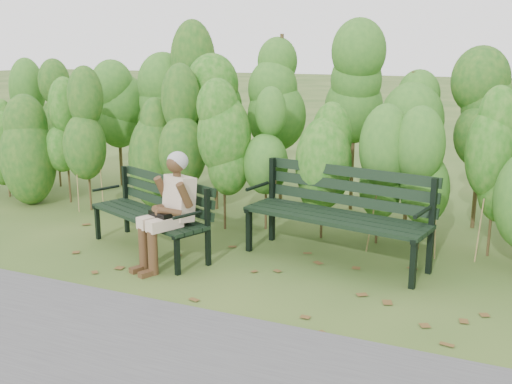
% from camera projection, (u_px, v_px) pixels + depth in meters
% --- Properties ---
extents(ground, '(80.00, 80.00, 0.00)m').
position_uv_depth(ground, '(242.00, 272.00, 6.02)').
color(ground, '#294A19').
extents(footpath, '(60.00, 2.50, 0.01)m').
position_uv_depth(footpath, '(105.00, 381.00, 4.06)').
color(footpath, '#474749').
rests_on(footpath, ground).
extents(hedge_band, '(11.04, 1.67, 2.42)m').
position_uv_depth(hedge_band, '(305.00, 125.00, 7.37)').
color(hedge_band, '#47381E').
rests_on(hedge_band, ground).
extents(leaf_litter, '(4.58, 2.06, 0.01)m').
position_uv_depth(leaf_litter, '(249.00, 275.00, 5.93)').
color(leaf_litter, brown).
rests_on(leaf_litter, ground).
extents(bench_left, '(1.71, 1.12, 0.82)m').
position_uv_depth(bench_left, '(155.00, 208.00, 6.56)').
color(bench_left, black).
rests_on(bench_left, ground).
extents(bench_right, '(2.03, 0.98, 0.98)m').
position_uv_depth(bench_right, '(340.00, 207.00, 6.25)').
color(bench_right, black).
rests_on(bench_right, ground).
extents(seated_woman, '(0.55, 0.73, 1.18)m').
position_uv_depth(seated_woman, '(169.00, 203.00, 6.04)').
color(seated_woman, beige).
rests_on(seated_woman, ground).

